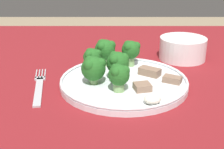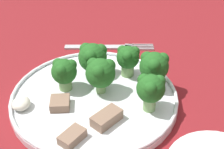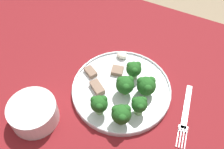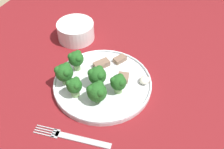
% 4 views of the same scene
% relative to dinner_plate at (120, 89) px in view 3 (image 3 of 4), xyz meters
% --- Properties ---
extents(table, '(1.38, 0.97, 0.70)m').
position_rel_dinner_plate_xyz_m(table, '(-0.00, 0.07, -0.09)').
color(table, maroon).
rests_on(table, ground_plane).
extents(dinner_plate, '(0.28, 0.28, 0.02)m').
position_rel_dinner_plate_xyz_m(dinner_plate, '(0.00, 0.00, 0.00)').
color(dinner_plate, white).
rests_on(dinner_plate, table).
extents(fork, '(0.05, 0.19, 0.00)m').
position_rel_dinner_plate_xyz_m(fork, '(-0.19, -0.01, -0.01)').
color(fork, '#B2B2B7').
rests_on(fork, table).
extents(cream_bowl, '(0.12, 0.12, 0.06)m').
position_rel_dinner_plate_xyz_m(cream_bowl, '(0.16, 0.18, 0.02)').
color(cream_bowl, white).
rests_on(cream_bowl, table).
extents(broccoli_floret_near_rim_left, '(0.04, 0.04, 0.06)m').
position_rel_dinner_plate_xyz_m(broccoli_floret_near_rim_left, '(-0.07, 0.05, 0.04)').
color(broccoli_floret_near_rim_left, '#7FA866').
rests_on(broccoli_floret_near_rim_left, dinner_plate).
extents(broccoli_floret_center_left, '(0.05, 0.04, 0.06)m').
position_rel_dinner_plate_xyz_m(broccoli_floret_center_left, '(0.02, 0.09, 0.04)').
color(broccoli_floret_center_left, '#7FA866').
rests_on(broccoli_floret_center_left, dinner_plate).
extents(broccoli_floret_back_left, '(0.05, 0.05, 0.07)m').
position_rel_dinner_plate_xyz_m(broccoli_floret_back_left, '(-0.05, 0.09, 0.04)').
color(broccoli_floret_back_left, '#7FA866').
rests_on(broccoli_floret_back_left, dinner_plate).
extents(broccoli_floret_front_left, '(0.05, 0.05, 0.06)m').
position_rel_dinner_plate_xyz_m(broccoli_floret_front_left, '(-0.02, 0.01, 0.04)').
color(broccoli_floret_front_left, '#7FA866').
rests_on(broccoli_floret_front_left, dinner_plate).
extents(broccoli_floret_center_back, '(0.05, 0.05, 0.06)m').
position_rel_dinner_plate_xyz_m(broccoli_floret_center_back, '(-0.07, -0.02, 0.04)').
color(broccoli_floret_center_back, '#7FA866').
rests_on(broccoli_floret_center_back, dinner_plate).
extents(broccoli_floret_mid_cluster, '(0.04, 0.04, 0.06)m').
position_rel_dinner_plate_xyz_m(broccoli_floret_mid_cluster, '(-0.02, -0.05, 0.04)').
color(broccoli_floret_mid_cluster, '#7FA866').
rests_on(broccoli_floret_mid_cluster, dinner_plate).
extents(meat_slice_front_slice, '(0.04, 0.04, 0.01)m').
position_rel_dinner_plate_xyz_m(meat_slice_front_slice, '(0.03, -0.05, 0.01)').
color(meat_slice_front_slice, '#846651').
rests_on(meat_slice_front_slice, dinner_plate).
extents(meat_slice_middle_slice, '(0.05, 0.05, 0.02)m').
position_rel_dinner_plate_xyz_m(meat_slice_middle_slice, '(0.06, 0.03, 0.01)').
color(meat_slice_middle_slice, '#846651').
rests_on(meat_slice_middle_slice, dinner_plate).
extents(meat_slice_rear_slice, '(0.04, 0.04, 0.01)m').
position_rel_dinner_plate_xyz_m(meat_slice_rear_slice, '(0.10, -0.01, 0.01)').
color(meat_slice_rear_slice, '#846651').
rests_on(meat_slice_rear_slice, dinner_plate).
extents(sauce_dollop, '(0.03, 0.03, 0.02)m').
position_rel_dinner_plate_xyz_m(sauce_dollop, '(0.05, -0.11, 0.01)').
color(sauce_dollop, silver).
rests_on(sauce_dollop, dinner_plate).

